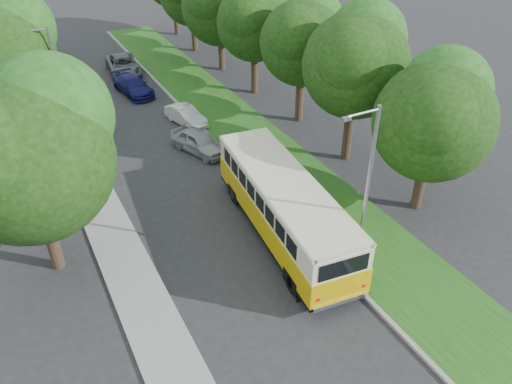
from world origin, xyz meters
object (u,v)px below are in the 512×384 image
lamppost_near (365,189)px  car_silver (199,141)px  car_blue (133,86)px  vintage_bus (284,209)px  car_white (186,116)px  lamppost_far (58,83)px  car_grey (123,65)px

lamppost_near → car_silver: size_ratio=1.92×
car_blue → vintage_bus: bearing=-94.7°
car_blue → car_white: bearing=-84.8°
lamppost_near → vintage_bus: 4.81m
car_silver → car_blue: size_ratio=0.90×
car_white → car_blue: 7.21m
lamppost_far → car_grey: bearing=59.3°
lamppost_near → car_silver: 14.12m
lamppost_near → car_white: (-1.21, 17.64, -3.76)m
car_silver → car_white: bearing=59.9°
car_white → car_grey: (-1.17, 11.86, 0.13)m
vintage_bus → car_white: 14.04m
vintage_bus → car_grey: size_ratio=2.06×
car_grey → vintage_bus: bearing=-83.1°
car_white → car_grey: size_ratio=0.69×
car_blue → car_grey: bearing=75.4°
lamppost_near → car_grey: bearing=94.6°
lamppost_far → car_silver: bearing=-35.6°
car_white → car_blue: size_ratio=0.80×
lamppost_near → vintage_bus: bearing=113.2°
vintage_bus → car_white: (0.35, 14.00, -1.03)m
car_grey → lamppost_far: bearing=-115.6°
vintage_bus → car_white: bearing=94.4°
car_silver → car_grey: size_ratio=0.78×
car_silver → car_blue: bearing=74.7°
lamppost_far → vintage_bus: lamppost_far is taller
car_white → lamppost_near: bearing=-99.3°
lamppost_far → car_silver: size_ratio=1.80×
lamppost_near → vintage_bus: (-1.56, 3.64, -2.73)m
car_white → car_blue: (-1.70, 7.00, 0.06)m
vintage_bus → car_white: vintage_bus is taller
car_silver → lamppost_near: bearing=-102.4°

